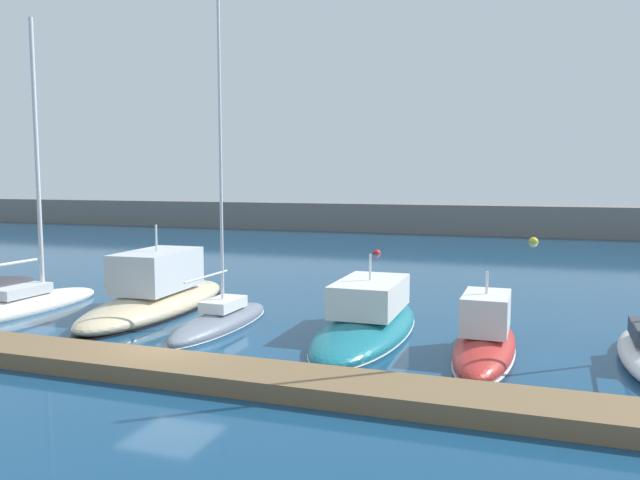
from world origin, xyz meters
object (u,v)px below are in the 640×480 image
object	(u,v)px
sailboat_ivory_second	(27,303)
sailboat_slate_fourth	(221,320)
motorboat_red_sixth	(485,339)
mooring_buoy_red	(377,254)
motorboat_sand_third	(158,295)
motorboat_teal_fifth	(368,321)
mooring_buoy_yellow	(533,242)

from	to	relation	value
sailboat_ivory_second	sailboat_slate_fourth	size ratio (longest dim) A/B	0.88
sailboat_ivory_second	motorboat_red_sixth	world-z (taller)	sailboat_ivory_second
sailboat_slate_fourth	mooring_buoy_red	world-z (taller)	sailboat_slate_fourth
motorboat_sand_third	sailboat_slate_fourth	xyz separation A→B (m)	(3.74, -1.67, -0.39)
motorboat_teal_fifth	mooring_buoy_yellow	distance (m)	34.62
motorboat_red_sixth	mooring_buoy_red	bearing A→B (deg)	21.96
mooring_buoy_red	mooring_buoy_yellow	world-z (taller)	mooring_buoy_yellow
motorboat_sand_third	motorboat_red_sixth	world-z (taller)	motorboat_sand_third
sailboat_ivory_second	mooring_buoy_red	distance (m)	24.76
motorboat_sand_third	mooring_buoy_yellow	world-z (taller)	motorboat_sand_third
motorboat_red_sixth	mooring_buoy_yellow	bearing A→B (deg)	-1.73
motorboat_teal_fifth	mooring_buoy_yellow	bearing A→B (deg)	-9.55
motorboat_sand_third	mooring_buoy_red	size ratio (longest dim) A/B	16.95
sailboat_ivory_second	motorboat_sand_third	size ratio (longest dim) A/B	1.21
motorboat_red_sixth	motorboat_sand_third	bearing A→B (deg)	81.78
motorboat_teal_fifth	mooring_buoy_red	distance (m)	22.58
motorboat_sand_third	motorboat_teal_fifth	size ratio (longest dim) A/B	1.09
sailboat_ivory_second	sailboat_slate_fourth	bearing A→B (deg)	-87.63
mooring_buoy_red	mooring_buoy_yellow	size ratio (longest dim) A/B	0.73
sailboat_ivory_second	motorboat_red_sixth	bearing A→B (deg)	-89.21
motorboat_teal_fifth	sailboat_ivory_second	bearing A→B (deg)	94.12
sailboat_slate_fourth	motorboat_teal_fifth	xyz separation A→B (m)	(5.22, 0.97, 0.14)
sailboat_ivory_second	motorboat_sand_third	world-z (taller)	sailboat_ivory_second
mooring_buoy_red	mooring_buoy_yellow	bearing A→B (deg)	48.92
motorboat_teal_fifth	mooring_buoy_yellow	world-z (taller)	motorboat_teal_fifth
sailboat_ivory_second	motorboat_sand_third	distance (m)	5.31
mooring_buoy_yellow	sailboat_slate_fourth	bearing A→B (deg)	-107.08
motorboat_teal_fifth	motorboat_red_sixth	world-z (taller)	motorboat_teal_fifth
motorboat_sand_third	motorboat_teal_fifth	bearing A→B (deg)	-97.00
sailboat_slate_fourth	motorboat_teal_fifth	size ratio (longest dim) A/B	1.50
sailboat_slate_fourth	motorboat_red_sixth	size ratio (longest dim) A/B	1.99
sailboat_ivory_second	mooring_buoy_yellow	bearing A→B (deg)	-27.36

